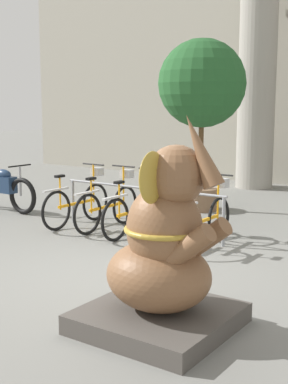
% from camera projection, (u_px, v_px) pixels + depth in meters
% --- Properties ---
extents(ground_plane, '(60.00, 60.00, 0.00)m').
position_uv_depth(ground_plane, '(119.00, 275.00, 6.61)').
color(ground_plane, slate).
extents(column_left, '(1.15, 1.15, 5.16)m').
position_uv_depth(column_left, '(257.00, 83.00, 13.20)').
color(column_left, gray).
rests_on(column_left, ground_plane).
extents(bike_rack, '(3.09, 0.05, 0.77)m').
position_uv_depth(bike_rack, '(141.00, 198.00, 8.69)').
color(bike_rack, gray).
rests_on(bike_rack, ground_plane).
extents(bicycle_0, '(0.48, 1.68, 1.04)m').
position_uv_depth(bicycle_0, '(78.00, 202.00, 9.31)').
color(bicycle_0, black).
rests_on(bicycle_0, ground_plane).
extents(bicycle_1, '(0.48, 1.68, 1.04)m').
position_uv_depth(bicycle_1, '(108.00, 205.00, 9.01)').
color(bicycle_1, black).
rests_on(bicycle_1, ground_plane).
extents(bicycle_2, '(0.48, 1.68, 1.04)m').
position_uv_depth(bicycle_2, '(136.00, 210.00, 8.61)').
color(bicycle_2, black).
rests_on(bicycle_2, ground_plane).
extents(bicycle_3, '(0.48, 1.68, 1.04)m').
position_uv_depth(bicycle_3, '(169.00, 214.00, 8.26)').
color(bicycle_3, black).
rests_on(bicycle_3, ground_plane).
extents(bicycle_4, '(0.48, 1.68, 1.04)m').
position_uv_depth(bicycle_4, '(204.00, 219.00, 7.91)').
color(bicycle_4, black).
rests_on(bicycle_4, ground_plane).
extents(elephant_statue, '(1.32, 1.32, 2.04)m').
position_uv_depth(elephant_statue, '(163.00, 258.00, 4.91)').
color(elephant_statue, '#4C4742').
rests_on(elephant_statue, ground_plane).
extents(motorcycle, '(1.97, 0.55, 0.95)m').
position_uv_depth(motorcycle, '(1.00, 188.00, 10.56)').
color(motorcycle, black).
rests_on(motorcycle, ground_plane).
extents(potted_tree, '(1.71, 1.71, 3.35)m').
position_uv_depth(potted_tree, '(202.00, 88.00, 10.33)').
color(potted_tree, brown).
rests_on(potted_tree, ground_plane).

